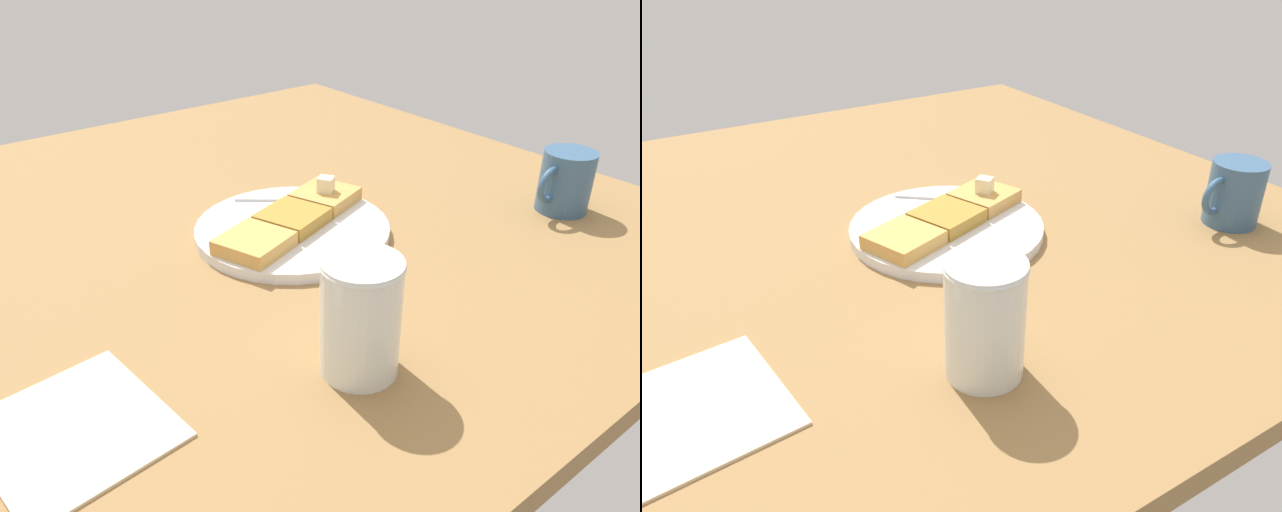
# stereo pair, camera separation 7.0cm
# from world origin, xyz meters

# --- Properties ---
(table_surface) EXTENTS (1.08, 1.08, 0.03)m
(table_surface) POSITION_xyz_m (0.00, 0.00, 0.01)
(table_surface) COLOR olive
(table_surface) RESTS_ON ground
(plate) EXTENTS (0.26, 0.26, 0.01)m
(plate) POSITION_xyz_m (-0.01, 0.09, 0.04)
(plate) COLOR silver
(plate) RESTS_ON table_surface
(toast_slice_left) EXTENTS (0.10, 0.10, 0.02)m
(toast_slice_left) POSITION_xyz_m (-0.09, 0.06, 0.05)
(toast_slice_left) COLOR tan
(toast_slice_left) RESTS_ON plate
(toast_slice_middle) EXTENTS (0.10, 0.10, 0.02)m
(toast_slice_middle) POSITION_xyz_m (-0.01, 0.09, 0.05)
(toast_slice_middle) COLOR #B18231
(toast_slice_middle) RESTS_ON plate
(toast_slice_right) EXTENTS (0.10, 0.10, 0.02)m
(toast_slice_right) POSITION_xyz_m (0.07, 0.11, 0.05)
(toast_slice_right) COLOR gold
(toast_slice_right) RESTS_ON plate
(butter_pat_primary) EXTENTS (0.03, 0.03, 0.02)m
(butter_pat_primary) POSITION_xyz_m (-0.09, 0.06, 0.07)
(butter_pat_primary) COLOR beige
(butter_pat_primary) RESTS_ON toast_slice_left
(fork) EXTENTS (0.13, 0.11, 0.00)m
(fork) POSITION_xyz_m (-0.06, 0.03, 0.05)
(fork) COLOR silver
(fork) RESTS_ON plate
(syrup_jar) EXTENTS (0.08, 0.08, 0.12)m
(syrup_jar) POSITION_xyz_m (0.10, 0.35, 0.08)
(syrup_jar) COLOR #5E260E
(syrup_jar) RESTS_ON table_surface
(napkin) EXTENTS (0.16, 0.17, 0.00)m
(napkin) POSITION_xyz_m (0.35, 0.26, 0.03)
(napkin) COLOR beige
(napkin) RESTS_ON table_surface
(coffee_mug) EXTENTS (0.10, 0.07, 0.09)m
(coffee_mug) POSITION_xyz_m (-0.36, 0.26, 0.07)
(coffee_mug) COLOR #375C82
(coffee_mug) RESTS_ON table_surface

